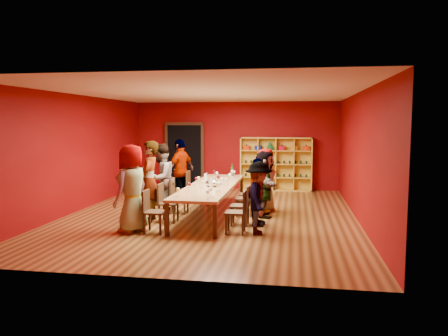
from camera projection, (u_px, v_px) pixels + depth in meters
The scene contains 43 objects.
room_shell at pixel (211, 155), 10.68m from camera, with size 7.10×9.10×3.04m.
tasting_table at pixel (211, 187), 10.76m from camera, with size 1.10×4.50×0.75m.
doorway at pixel (185, 156), 15.36m from camera, with size 1.40×0.17×2.30m.
shelving_unit at pixel (276, 161), 14.75m from camera, with size 2.40×0.40×1.80m.
chair_person_left_0 at pixel (151, 209), 9.06m from camera, with size 0.42×0.42×0.89m.
person_left_0 at pixel (132, 188), 9.08m from camera, with size 0.90×0.49×1.83m, color pink.
chair_person_left_1 at pixel (165, 201), 10.04m from camera, with size 0.42×0.42×0.89m.
person_left_1 at pixel (149, 181), 10.05m from camera, with size 0.68×0.50×1.87m, color #4E4E53.
chair_person_left_2 at pixel (176, 194), 10.99m from camera, with size 0.42×0.42×0.89m.
person_left_2 at pixel (161, 178), 11.02m from camera, with size 0.85×0.47×1.76m, color #5074A5.
chair_person_left_4 at pixel (192, 185), 12.65m from camera, with size 0.42×0.42×0.89m.
person_left_4 at pixel (181, 170), 12.66m from camera, with size 1.06×0.48×1.81m, color silver.
chair_person_right_0 at pixel (239, 210), 9.00m from camera, with size 0.42×0.42×0.89m.
person_right_0 at pixel (259, 198), 8.91m from camera, with size 0.97×0.40×1.50m, color #515156.
chair_person_right_1 at pixel (243, 203), 9.72m from camera, with size 0.42×0.42×0.89m.
person_right_1 at pixel (257, 192), 9.65m from camera, with size 0.88×0.40×1.50m, color #141A38.
chair_person_right_2 at pixel (248, 196), 10.67m from camera, with size 0.42×0.42×0.89m.
person_right_2 at pixel (264, 184), 10.57m from camera, with size 1.49×0.43×1.61m, color #507BA6.
chair_person_right_3 at pixel (251, 192), 11.29m from camera, with size 0.42×0.42×0.89m.
person_right_3 at pixel (265, 180), 11.20m from camera, with size 0.80×0.43×1.63m, color silver.
wine_glass_0 at pixel (210, 190), 9.05m from camera, with size 0.08×0.08×0.19m.
wine_glass_1 at pixel (226, 180), 10.77m from camera, with size 0.07×0.07×0.18m.
wine_glass_2 at pixel (234, 172), 12.45m from camera, with size 0.07×0.07×0.18m.
wine_glass_3 at pixel (190, 185), 9.90m from camera, with size 0.07×0.07×0.18m.
wine_glass_4 at pixel (196, 179), 10.77m from camera, with size 0.08×0.08×0.20m.
wine_glass_5 at pixel (199, 179), 10.78m from camera, with size 0.08×0.08×0.21m.
wine_glass_6 at pixel (214, 172), 12.54m from camera, with size 0.07×0.07×0.18m.
wine_glass_7 at pixel (220, 184), 9.78m from camera, with size 0.09×0.09×0.22m.
wine_glass_8 at pixel (207, 174), 11.84m from camera, with size 0.08×0.08×0.19m.
wine_glass_9 at pixel (232, 172), 12.32m from camera, with size 0.08×0.08×0.21m.
wine_glass_10 at pixel (217, 173), 12.11m from camera, with size 0.07×0.07×0.19m.
wine_glass_11 at pixel (208, 192), 8.78m from camera, with size 0.07×0.07×0.18m.
wine_glass_12 at pixel (178, 190), 9.09m from camera, with size 0.07×0.07×0.18m.
wine_glass_13 at pixel (217, 184), 9.80m from camera, with size 0.09×0.09×0.22m.
wine_glass_14 at pixel (218, 177), 11.07m from camera, with size 0.08×0.08×0.21m.
wine_glass_15 at pixel (222, 180), 10.67m from camera, with size 0.08×0.08×0.20m.
wine_glass_16 at pixel (203, 182), 10.31m from camera, with size 0.07×0.07×0.18m.
wine_glass_17 at pixel (230, 175), 11.48m from camera, with size 0.09×0.09×0.21m.
wine_glass_18 at pixel (188, 184), 9.89m from camera, with size 0.08×0.08×0.19m.
spittoon_bowl at pixel (212, 183), 10.54m from camera, with size 0.33×0.33×0.18m, color silver.
carafe_a at pixel (206, 178), 11.31m from camera, with size 0.09×0.09×0.23m.
carafe_b at pixel (211, 184), 10.23m from camera, with size 0.11×0.11×0.23m.
wine_bottle at pixel (232, 171), 12.60m from camera, with size 0.10×0.10×0.35m.
Camera 1 is at (2.02, -10.47, 2.27)m, focal length 35.00 mm.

